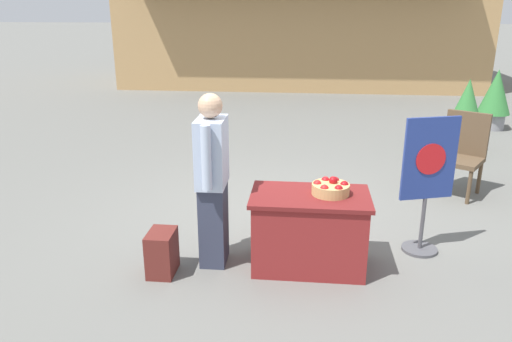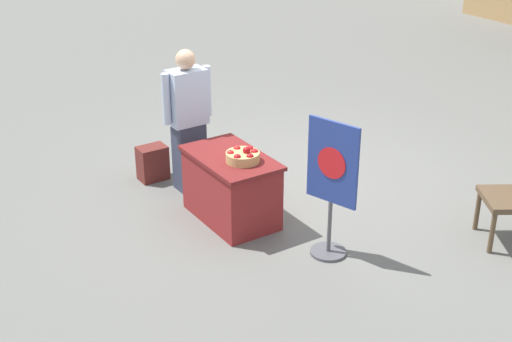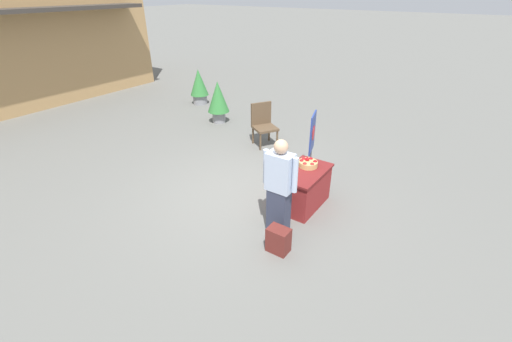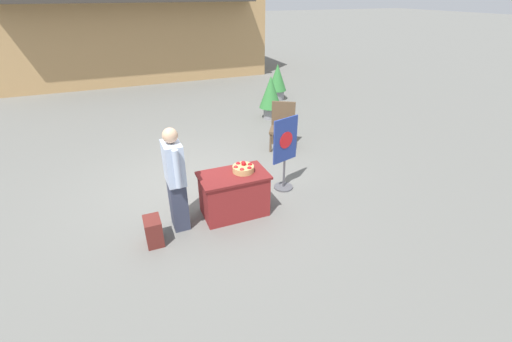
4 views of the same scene
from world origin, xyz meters
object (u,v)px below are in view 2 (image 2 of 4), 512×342
(backpack, at_px, (153,163))
(poster_board, at_px, (332,185))
(apple_basket, at_px, (243,156))
(person_visitor, at_px, (188,120))
(display_table, at_px, (231,187))

(backpack, height_order, poster_board, poster_board)
(apple_basket, bearing_deg, backpack, -168.40)
(person_visitor, relative_size, backpack, 3.97)
(apple_basket, bearing_deg, display_table, -169.34)
(backpack, bearing_deg, display_table, 11.73)
(display_table, bearing_deg, apple_basket, 10.66)
(person_visitor, distance_m, poster_board, 2.11)
(apple_basket, xyz_separation_m, backpack, (-1.55, -0.32, -0.59))
(display_table, height_order, person_visitor, person_visitor)
(person_visitor, height_order, backpack, person_visitor)
(display_table, distance_m, poster_board, 1.28)
(person_visitor, bearing_deg, display_table, 0.00)
(poster_board, bearing_deg, display_table, -86.65)
(backpack, xyz_separation_m, poster_board, (2.50, 0.71, 0.55))
(display_table, bearing_deg, person_visitor, -179.32)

